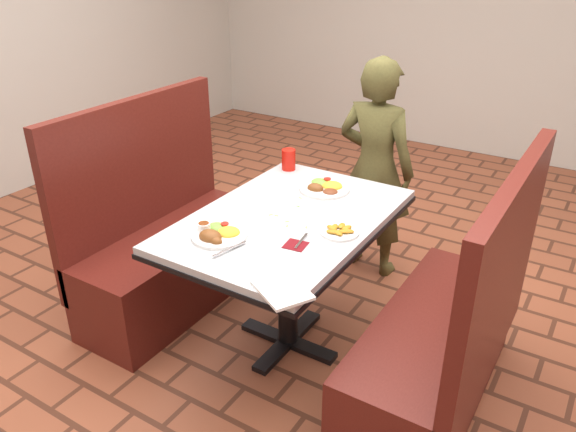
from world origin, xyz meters
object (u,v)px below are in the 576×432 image
object	(u,v)px
dining_table	(288,234)
booth_bench_left	(169,249)
plantain_plate	(339,231)
booth_bench_right	(443,345)
diner_person	(375,169)
red_tumbler	(289,160)
far_dinner_plate	(325,186)
near_dinner_plate	(218,232)

from	to	relation	value
dining_table	booth_bench_left	xyz separation A→B (m)	(-0.80, 0.00, -0.32)
booth_bench_left	plantain_plate	xyz separation A→B (m)	(1.08, -0.02, 0.43)
dining_table	booth_bench_right	world-z (taller)	booth_bench_right
diner_person	red_tumbler	xyz separation A→B (m)	(-0.34, -0.44, 0.14)
dining_table	far_dinner_plate	distance (m)	0.38
dining_table	diner_person	world-z (taller)	diner_person
dining_table	near_dinner_plate	xyz separation A→B (m)	(-0.15, -0.34, 0.12)
diner_person	near_dinner_plate	distance (m)	1.30
diner_person	far_dinner_plate	size ratio (longest dim) A/B	5.18
red_tumbler	dining_table	bearing A→B (deg)	-58.38
booth_bench_left	red_tumbler	size ratio (longest dim) A/B	10.29
dining_table	red_tumbler	distance (m)	0.62
booth_bench_right	near_dinner_plate	world-z (taller)	booth_bench_right
diner_person	plantain_plate	bearing A→B (deg)	107.53
far_dinner_plate	dining_table	bearing A→B (deg)	-90.00
booth_bench_right	near_dinner_plate	size ratio (longest dim) A/B	4.90
dining_table	red_tumbler	world-z (taller)	red_tumbler
red_tumbler	booth_bench_right	bearing A→B (deg)	-24.56
diner_person	booth_bench_right	bearing A→B (deg)	131.88
booth_bench_right	plantain_plate	world-z (taller)	booth_bench_right
plantain_plate	far_dinner_plate	bearing A→B (deg)	126.19
dining_table	diner_person	distance (m)	0.95
dining_table	red_tumbler	xyz separation A→B (m)	(-0.31, 0.51, 0.15)
booth_bench_left	booth_bench_right	bearing A→B (deg)	0.00
booth_bench_right	booth_bench_left	bearing A→B (deg)	180.00
diner_person	red_tumbler	world-z (taller)	diner_person
far_dinner_plate	red_tumbler	xyz separation A→B (m)	(-0.31, 0.15, 0.03)
near_dinner_plate	plantain_plate	xyz separation A→B (m)	(0.43, 0.31, -0.02)
near_dinner_plate	far_dinner_plate	xyz separation A→B (m)	(0.15, 0.70, -0.00)
near_dinner_plate	booth_bench_left	bearing A→B (deg)	152.53
dining_table	far_dinner_plate	xyz separation A→B (m)	(-0.00, 0.36, 0.12)
plantain_plate	booth_bench_left	bearing A→B (deg)	178.70
far_dinner_plate	red_tumbler	bearing A→B (deg)	155.06
dining_table	red_tumbler	size ratio (longest dim) A/B	10.39
booth_bench_left	far_dinner_plate	bearing A→B (deg)	24.40
near_dinner_plate	plantain_plate	bearing A→B (deg)	35.87
plantain_plate	red_tumbler	world-z (taller)	red_tumbler
booth_bench_right	plantain_plate	xyz separation A→B (m)	(-0.52, -0.02, 0.43)
near_dinner_plate	dining_table	bearing A→B (deg)	66.08
far_dinner_plate	booth_bench_right	bearing A→B (deg)	-24.40
far_dinner_plate	plantain_plate	xyz separation A→B (m)	(0.28, -0.39, -0.01)
diner_person	far_dinner_plate	xyz separation A→B (m)	(-0.03, -0.59, 0.10)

